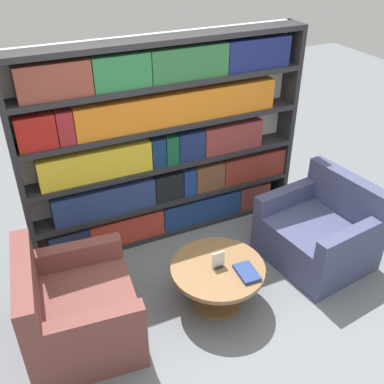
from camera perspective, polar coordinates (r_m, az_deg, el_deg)
name	(u,v)px	position (r m, az deg, el deg)	size (l,w,h in m)	color
ground_plane	(230,315)	(4.00, 4.87, -15.24)	(14.00, 14.00, 0.00)	slate
bookshelf	(164,145)	(4.39, -3.53, 6.01)	(2.81, 0.30, 2.03)	silver
armchair_left	(76,311)	(3.73, -14.48, -14.47)	(0.92, 1.00, 0.83)	brown
armchair_right	(319,233)	(4.52, 15.86, -5.08)	(0.95, 1.03, 0.83)	#42476B
coffee_table	(217,277)	(3.89, 3.26, -10.71)	(0.80, 0.80, 0.41)	brown
table_sign	(218,261)	(3.77, 3.34, -8.72)	(0.11, 0.06, 0.15)	black
stray_book	(247,273)	(3.76, 6.98, -10.12)	(0.17, 0.25, 0.03)	navy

